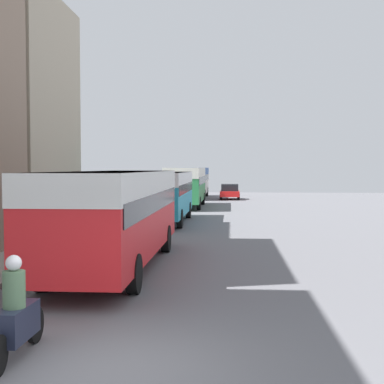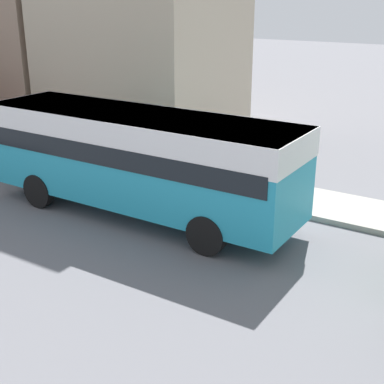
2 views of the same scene
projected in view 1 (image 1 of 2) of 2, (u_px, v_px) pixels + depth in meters
name	position (u px, v px, depth m)	size (l,w,h in m)	color
ground_plane	(107.00, 371.00, 8.24)	(120.00, 120.00, 0.00)	slate
bus_lead	(116.00, 205.00, 16.56)	(2.61, 10.68, 3.02)	red
bus_following	(165.00, 190.00, 30.40)	(2.52, 9.17, 2.88)	teal
bus_third_in_line	(186.00, 182.00, 42.36)	(2.65, 9.46, 3.13)	#2D8447
bus_rear	(195.00, 178.00, 55.33)	(2.54, 10.26, 3.14)	silver
motorcycle_behind_lead	(16.00, 318.00, 8.70)	(0.38, 2.24, 1.73)	#1E2338
car_crossing	(230.00, 191.00, 52.90)	(1.95, 3.94, 1.53)	red
pedestrian_near_curb	(118.00, 205.00, 31.00)	(0.38, 0.38, 1.63)	#232838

